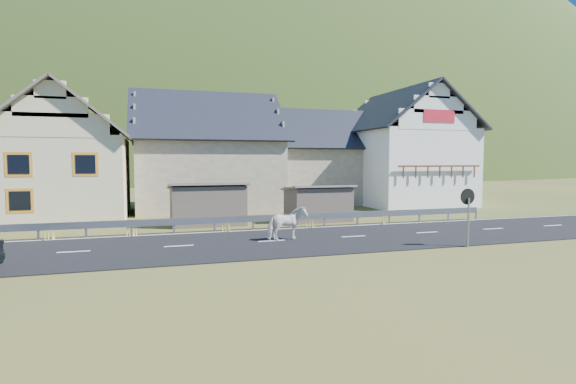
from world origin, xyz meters
name	(u,v)px	position (x,y,z in m)	size (l,w,h in m)	color
ground	(271,242)	(0.00, 0.00, 0.00)	(160.00, 160.00, 0.00)	#39461D
road	(271,241)	(0.00, 0.00, 0.02)	(60.00, 7.00, 0.04)	black
lane_markings	(271,241)	(0.00, 0.00, 0.04)	(60.00, 6.60, 0.01)	silver
guardrail	(253,219)	(0.00, 3.68, 0.56)	(28.10, 0.09, 0.75)	#93969B
shed_left	(207,205)	(-2.00, 6.50, 1.10)	(4.30, 3.30, 2.40)	brown
shed_right	(318,204)	(4.50, 6.00, 1.00)	(3.80, 2.90, 2.20)	brown
house_cream	(67,148)	(-10.00, 12.00, 4.36)	(7.80, 9.80, 8.30)	beige
house_stone_a	(206,147)	(-1.00, 15.00, 4.63)	(10.80, 9.80, 8.90)	tan
house_stone_b	(321,153)	(9.00, 17.00, 4.24)	(9.80, 8.80, 8.10)	tan
house_white	(401,143)	(15.00, 14.00, 5.06)	(8.80, 10.80, 9.70)	white
mountain	(174,215)	(5.00, 180.00, -20.00)	(440.00, 280.00, 260.00)	#223515
horse	(287,223)	(0.72, 0.02, 0.79)	(1.77, 0.81, 1.50)	silver
traffic_mirror	(468,204)	(7.48, -3.53, 1.79)	(0.68, 0.18, 2.44)	#93969B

